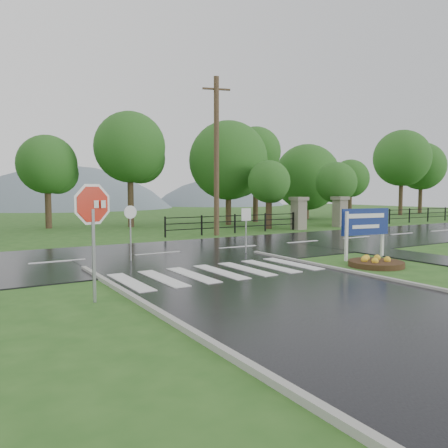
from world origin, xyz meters
TOP-DOWN VIEW (x-y plane):
  - ground at (0.00, 0.00)m, footprint 120.00×120.00m
  - main_road at (0.00, 10.00)m, footprint 90.00×8.00m
  - walkway at (8.50, 4.00)m, footprint 2.20×11.00m
  - crosswalk at (0.00, 5.00)m, footprint 6.50×2.80m
  - curb_left at (-3.55, -4.00)m, footprint 0.15×24.00m
  - pillar_west at (13.00, 16.00)m, footprint 1.00×1.00m
  - pillar_east at (17.00, 16.00)m, footprint 1.00×1.00m
  - fence_west at (7.75, 16.00)m, footprint 9.58×0.08m
  - fence_east at (27.75, 16.00)m, footprint 20.58×0.08m
  - hills at (3.49, 65.00)m, footprint 102.00×48.00m
  - treeline at (1.00, 24.00)m, footprint 83.20×5.20m
  - stop_sign at (-4.41, 3.47)m, footprint 1.27×0.45m
  - estate_billboard at (6.39, 4.65)m, footprint 2.23×0.38m
  - flower_bed at (5.35, 3.26)m, footprint 1.90×1.90m
  - reg_sign_small at (3.19, 8.16)m, footprint 0.43×0.09m
  - reg_sign_round at (-1.63, 8.73)m, footprint 0.49×0.08m
  - utility_pole_east at (6.11, 15.50)m, footprint 1.61×0.61m
  - entrance_tree_left at (11.56, 17.50)m, footprint 2.96×2.96m
  - entrance_tree_right at (18.11, 17.50)m, footprint 3.17×3.17m

SIDE VIEW (x-z plane):
  - hills at x=3.49m, z-range -39.54..8.46m
  - ground at x=0.00m, z-range 0.00..0.00m
  - main_road at x=0.00m, z-range -0.02..0.02m
  - walkway at x=8.50m, z-range -0.02..0.02m
  - curb_left at x=-3.55m, z-range -0.06..0.06m
  - treeline at x=1.00m, z-range -5.00..5.00m
  - crosswalk at x=0.00m, z-range 0.05..0.07m
  - flower_bed at x=5.35m, z-range -0.05..0.33m
  - fence_west at x=7.75m, z-range 0.12..1.32m
  - fence_east at x=27.75m, z-range 0.14..1.34m
  - pillar_west at x=13.00m, z-range 0.06..2.30m
  - pillar_east at x=17.00m, z-range 0.06..2.30m
  - reg_sign_round at x=-1.63m, z-range 0.29..2.40m
  - estate_billboard at x=6.39m, z-range 0.37..2.34m
  - reg_sign_small at x=3.19m, z-range 0.42..2.35m
  - stop_sign at x=-4.41m, z-range 0.57..3.56m
  - entrance_tree_left at x=11.56m, z-range 0.87..5.66m
  - entrance_tree_right at x=18.11m, z-range 0.83..5.73m
  - utility_pole_east at x=6.11m, z-range 0.08..9.38m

